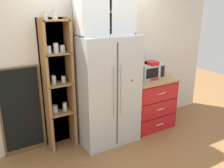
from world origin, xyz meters
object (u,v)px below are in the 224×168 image
Objects in this scene: coffee_maker at (151,70)px; mug_red at (162,73)px; chalkboard_menu at (22,111)px; refrigerator at (107,90)px; bottle_green at (148,71)px; mug_cream at (134,78)px; microwave at (149,71)px.

mug_red is (0.32, 0.05, -0.11)m from coffee_maker.
chalkboard_menu is (-2.48, 0.22, -0.29)m from mug_red.
refrigerator is 0.92m from bottle_green.
refrigerator is 1.30m from chalkboard_menu.
bottle_green is (0.00, 0.07, -0.04)m from coffee_maker.
mug_cream is 0.09× the size of chalkboard_menu.
mug_cream is at bearing -177.04° from microwave.
refrigerator reaches higher than bottle_green.
coffee_maker is at bearing 1.67° from refrigerator.
microwave is at bearing 2.96° from mug_cream.
mug_cream is at bearing -172.74° from bottle_green.
refrigerator is 15.17× the size of mug_red.
refrigerator is 1.23m from mug_red.
mug_cream is 0.35m from bottle_green.
coffee_maker reaches higher than mug_red.
refrigerator is at bearing -174.07° from bottle_green.
mug_red reaches higher than mug_cream.
mug_cream is at bearing 175.87° from coffee_maker.
mug_red is 2.51m from chalkboard_menu.
chalkboard_menu is (-2.16, 0.20, -0.36)m from bottle_green.
refrigerator is 14.60× the size of mug_cream.
mug_red is at bearing -5.02° from chalkboard_menu.
microwave is 0.05m from coffee_maker.
refrigerator is 1.30× the size of chalkboard_menu.
chalkboard_menu is at bearing 172.83° from coffee_maker.
mug_cream is 0.45× the size of bottle_green.
bottle_green is (0.90, 0.09, 0.17)m from refrigerator.
coffee_maker is at bearing -90.00° from bottle_green.
coffee_maker is 0.34m from mug_red.
coffee_maker is 0.23× the size of chalkboard_menu.
chalkboard_menu is at bearing 173.94° from microwave.
microwave reaches higher than mug_cream.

